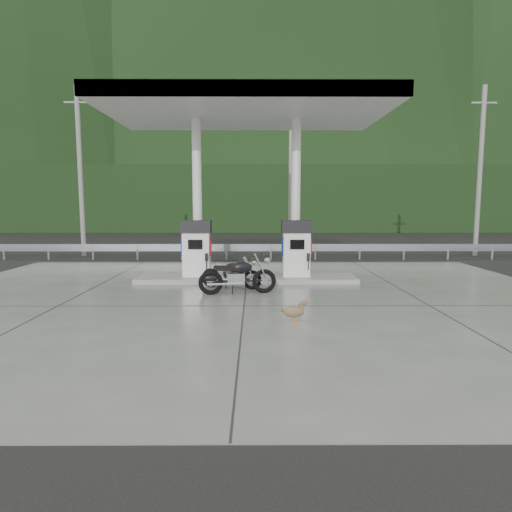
{
  "coord_description": "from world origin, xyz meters",
  "views": [
    {
      "loc": [
        0.25,
        -11.11,
        2.44
      ],
      "look_at": [
        0.3,
        1.0,
        1.0
      ],
      "focal_mm": 30.0,
      "sensor_mm": 36.0,
      "label": 1
    }
  ],
  "objects_px": {
    "gas_pump_left": "(196,248)",
    "motorcycle_left": "(238,277)",
    "gas_pump_right": "(296,248)",
    "motorcycle_right": "(231,275)",
    "duck": "(294,312)"
  },
  "relations": [
    {
      "from": "gas_pump_left",
      "to": "gas_pump_right",
      "type": "xyz_separation_m",
      "value": [
        3.2,
        0.0,
        0.0
      ]
    },
    {
      "from": "motorcycle_left",
      "to": "motorcycle_right",
      "type": "relative_size",
      "value": 1.17
    },
    {
      "from": "motorcycle_left",
      "to": "motorcycle_right",
      "type": "height_order",
      "value": "motorcycle_left"
    },
    {
      "from": "gas_pump_left",
      "to": "gas_pump_right",
      "type": "relative_size",
      "value": 1.0
    },
    {
      "from": "gas_pump_right",
      "to": "duck",
      "type": "relative_size",
      "value": 3.32
    },
    {
      "from": "motorcycle_right",
      "to": "gas_pump_right",
      "type": "bearing_deg",
      "value": 47.35
    },
    {
      "from": "gas_pump_left",
      "to": "motorcycle_right",
      "type": "distance_m",
      "value": 1.84
    },
    {
      "from": "gas_pump_left",
      "to": "duck",
      "type": "relative_size",
      "value": 3.32
    },
    {
      "from": "gas_pump_left",
      "to": "motorcycle_left",
      "type": "bearing_deg",
      "value": -55.59
    },
    {
      "from": "gas_pump_right",
      "to": "motorcycle_right",
      "type": "distance_m",
      "value": 2.48
    },
    {
      "from": "motorcycle_right",
      "to": "duck",
      "type": "height_order",
      "value": "motorcycle_right"
    },
    {
      "from": "gas_pump_right",
      "to": "duck",
      "type": "distance_m",
      "value": 4.97
    },
    {
      "from": "gas_pump_right",
      "to": "motorcycle_right",
      "type": "relative_size",
      "value": 1.05
    },
    {
      "from": "motorcycle_left",
      "to": "duck",
      "type": "distance_m",
      "value": 3.12
    },
    {
      "from": "gas_pump_left",
      "to": "gas_pump_right",
      "type": "bearing_deg",
      "value": 0.0
    }
  ]
}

